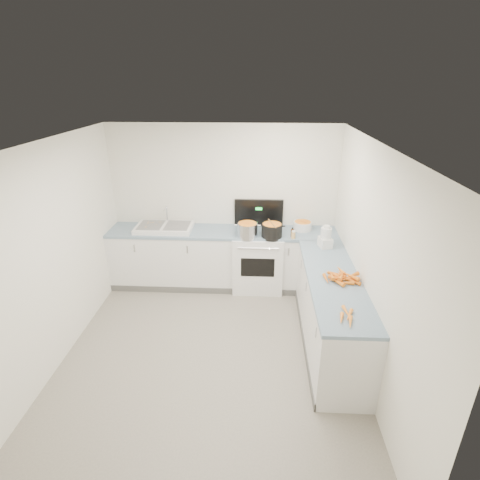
{
  "coord_description": "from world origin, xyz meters",
  "views": [
    {
      "loc": [
        0.54,
        -3.6,
        3.08
      ],
      "look_at": [
        0.3,
        1.1,
        1.05
      ],
      "focal_mm": 28.0,
      "sensor_mm": 36.0,
      "label": 1
    }
  ],
  "objects_px": {
    "steel_pot": "(247,230)",
    "food_processor": "(326,238)",
    "mixing_bowl": "(302,226)",
    "extract_bottle": "(292,233)",
    "sink": "(164,227)",
    "spice_jar": "(293,235)",
    "stove": "(258,259)",
    "black_pot": "(272,231)"
  },
  "relations": [
    {
      "from": "steel_pot",
      "to": "food_processor",
      "type": "height_order",
      "value": "food_processor"
    },
    {
      "from": "sink",
      "to": "mixing_bowl",
      "type": "height_order",
      "value": "sink"
    },
    {
      "from": "steel_pot",
      "to": "food_processor",
      "type": "distance_m",
      "value": 1.14
    },
    {
      "from": "black_pot",
      "to": "food_processor",
      "type": "relative_size",
      "value": 0.96
    },
    {
      "from": "stove",
      "to": "extract_bottle",
      "type": "xyz_separation_m",
      "value": [
        0.5,
        -0.18,
        0.53
      ]
    },
    {
      "from": "stove",
      "to": "steel_pot",
      "type": "relative_size",
      "value": 4.5
    },
    {
      "from": "sink",
      "to": "spice_jar",
      "type": "bearing_deg",
      "value": -7.13
    },
    {
      "from": "stove",
      "to": "mixing_bowl",
      "type": "bearing_deg",
      "value": 10.14
    },
    {
      "from": "black_pot",
      "to": "food_processor",
      "type": "bearing_deg",
      "value": -24.86
    },
    {
      "from": "sink",
      "to": "food_processor",
      "type": "distance_m",
      "value": 2.43
    },
    {
      "from": "mixing_bowl",
      "to": "stove",
      "type": "bearing_deg",
      "value": -169.86
    },
    {
      "from": "stove",
      "to": "spice_jar",
      "type": "relative_size",
      "value": 13.21
    },
    {
      "from": "steel_pot",
      "to": "extract_bottle",
      "type": "height_order",
      "value": "steel_pot"
    },
    {
      "from": "steel_pot",
      "to": "black_pot",
      "type": "relative_size",
      "value": 1.0
    },
    {
      "from": "black_pot",
      "to": "extract_bottle",
      "type": "relative_size",
      "value": 2.45
    },
    {
      "from": "stove",
      "to": "food_processor",
      "type": "bearing_deg",
      "value": -29.04
    },
    {
      "from": "food_processor",
      "to": "spice_jar",
      "type": "bearing_deg",
      "value": 145.59
    },
    {
      "from": "sink",
      "to": "spice_jar",
      "type": "height_order",
      "value": "sink"
    },
    {
      "from": "mixing_bowl",
      "to": "extract_bottle",
      "type": "relative_size",
      "value": 2.28
    },
    {
      "from": "stove",
      "to": "sink",
      "type": "xyz_separation_m",
      "value": [
        -1.45,
        0.02,
        0.5
      ]
    },
    {
      "from": "extract_bottle",
      "to": "spice_jar",
      "type": "height_order",
      "value": "extract_bottle"
    },
    {
      "from": "food_processor",
      "to": "stove",
      "type": "bearing_deg",
      "value": 150.96
    },
    {
      "from": "steel_pot",
      "to": "black_pot",
      "type": "distance_m",
      "value": 0.36
    },
    {
      "from": "extract_bottle",
      "to": "spice_jar",
      "type": "xyz_separation_m",
      "value": [
        0.01,
        -0.05,
        -0.01
      ]
    },
    {
      "from": "stove",
      "to": "steel_pot",
      "type": "height_order",
      "value": "stove"
    },
    {
      "from": "spice_jar",
      "to": "stove",
      "type": "bearing_deg",
      "value": 155.76
    },
    {
      "from": "mixing_bowl",
      "to": "food_processor",
      "type": "height_order",
      "value": "food_processor"
    },
    {
      "from": "steel_pot",
      "to": "spice_jar",
      "type": "distance_m",
      "value": 0.68
    },
    {
      "from": "steel_pot",
      "to": "food_processor",
      "type": "bearing_deg",
      "value": -17.22
    },
    {
      "from": "sink",
      "to": "steel_pot",
      "type": "xyz_separation_m",
      "value": [
        1.29,
        -0.19,
        0.05
      ]
    },
    {
      "from": "black_pot",
      "to": "mixing_bowl",
      "type": "xyz_separation_m",
      "value": [
        0.48,
        0.3,
        -0.02
      ]
    },
    {
      "from": "sink",
      "to": "mixing_bowl",
      "type": "xyz_separation_m",
      "value": [
        2.13,
        0.11,
        0.03
      ]
    },
    {
      "from": "mixing_bowl",
      "to": "spice_jar",
      "type": "relative_size",
      "value": 2.74
    },
    {
      "from": "steel_pot",
      "to": "extract_bottle",
      "type": "relative_size",
      "value": 2.44
    },
    {
      "from": "black_pot",
      "to": "spice_jar",
      "type": "relative_size",
      "value": 2.95
    },
    {
      "from": "food_processor",
      "to": "extract_bottle",
      "type": "bearing_deg",
      "value": 141.55
    },
    {
      "from": "sink",
      "to": "food_processor",
      "type": "xyz_separation_m",
      "value": [
        2.37,
        -0.53,
        0.1
      ]
    },
    {
      "from": "sink",
      "to": "spice_jar",
      "type": "distance_m",
      "value": 1.98
    },
    {
      "from": "sink",
      "to": "black_pot",
      "type": "distance_m",
      "value": 1.66
    },
    {
      "from": "stove",
      "to": "black_pot",
      "type": "bearing_deg",
      "value": -41.78
    },
    {
      "from": "sink",
      "to": "extract_bottle",
      "type": "distance_m",
      "value": 1.96
    },
    {
      "from": "steel_pot",
      "to": "spice_jar",
      "type": "relative_size",
      "value": 2.94
    }
  ]
}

